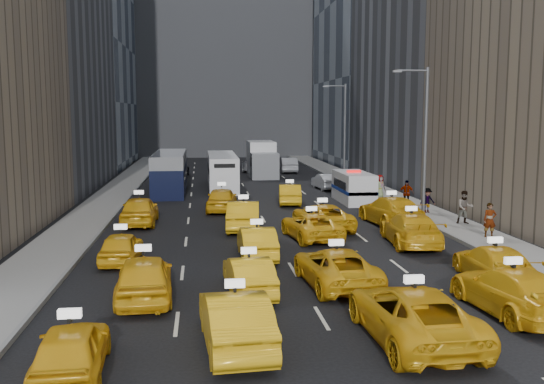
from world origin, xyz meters
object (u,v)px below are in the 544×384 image
(taxi_0, at_px, (71,350))
(taxi_1, at_px, (235,319))
(box_truck, at_px, (262,159))
(nypd_van, at_px, (354,188))
(taxi_2, at_px, (413,314))
(city_bus, at_px, (222,171))
(pedestrian_0, at_px, (490,220))
(taxi_3, at_px, (512,290))
(double_decker, at_px, (170,173))

(taxi_0, xyz_separation_m, taxi_1, (4.06, 1.45, 0.10))
(taxi_0, xyz_separation_m, box_truck, (9.34, 46.64, 1.04))
(nypd_van, xyz_separation_m, box_truck, (-4.76, 18.83, 0.69))
(taxi_1, bearing_deg, box_truck, -100.98)
(taxi_2, distance_m, city_bus, 36.36)
(taxi_2, bearing_deg, nypd_van, -102.74)
(city_bus, distance_m, pedestrian_0, 26.57)
(taxi_2, xyz_separation_m, taxi_3, (3.94, 1.87, -0.02))
(taxi_0, distance_m, pedestrian_0, 22.62)
(box_truck, bearing_deg, city_bus, -114.93)
(taxi_0, distance_m, city_bus, 37.82)
(taxi_2, relative_size, box_truck, 0.73)
(double_decker, relative_size, city_bus, 0.97)
(taxi_3, distance_m, box_truck, 43.58)
(nypd_van, distance_m, box_truck, 19.43)
(taxi_3, xyz_separation_m, box_truck, (-3.67, 43.41, 0.98))
(taxi_3, relative_size, box_truck, 0.68)
(city_bus, xyz_separation_m, pedestrian_0, (12.68, -23.35, -0.40))
(taxi_3, distance_m, nypd_van, 24.61)
(taxi_3, bearing_deg, double_decker, -73.31)
(taxi_3, bearing_deg, box_truck, -89.62)
(taxi_0, height_order, taxi_1, taxi_1)
(taxi_0, xyz_separation_m, pedestrian_0, (17.66, 14.13, 0.33))
(double_decker, height_order, city_bus, double_decker)
(taxi_3, xyz_separation_m, city_bus, (-8.02, 34.26, 0.66))
(taxi_0, distance_m, box_truck, 47.58)
(taxi_3, xyz_separation_m, pedestrian_0, (4.66, 10.90, 0.26))
(double_decker, relative_size, box_truck, 1.43)
(taxi_3, bearing_deg, taxi_2, 20.91)
(taxi_3, bearing_deg, taxi_0, 9.49)
(city_bus, xyz_separation_m, box_truck, (4.36, 9.16, 0.31))
(double_decker, bearing_deg, taxi_1, -80.51)
(taxi_3, relative_size, double_decker, 0.47)
(double_decker, bearing_deg, box_truck, 56.76)
(taxi_1, relative_size, box_truck, 0.62)
(taxi_3, distance_m, city_bus, 35.19)
(taxi_0, distance_m, double_decker, 35.15)
(box_truck, relative_size, pedestrian_0, 4.43)
(nypd_van, distance_m, city_bus, 13.30)
(city_bus, bearing_deg, double_decker, -159.40)
(taxi_1, bearing_deg, nypd_van, -115.17)
(double_decker, relative_size, pedestrian_0, 6.33)
(box_truck, bearing_deg, taxi_1, -96.16)
(taxi_0, height_order, nypd_van, nypd_van)
(pedestrian_0, bearing_deg, double_decker, 143.07)
(taxi_3, relative_size, nypd_van, 0.95)
(pedestrian_0, bearing_deg, box_truck, 118.46)
(taxi_2, height_order, taxi_3, taxi_2)
(taxi_2, relative_size, double_decker, 0.51)
(box_truck, bearing_deg, double_decker, -126.48)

